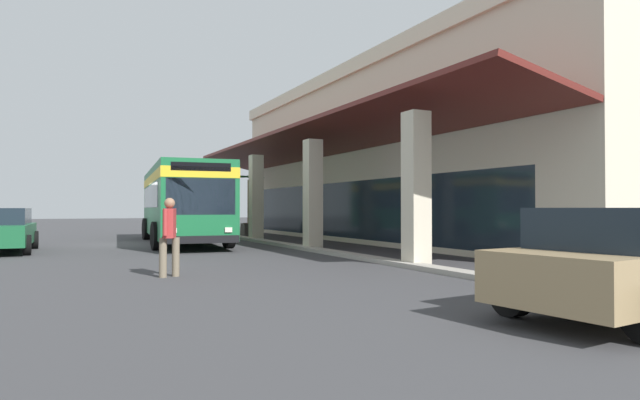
{
  "coord_description": "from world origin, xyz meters",
  "views": [
    {
      "loc": [
        23.26,
        -2.66,
        1.46
      ],
      "look_at": [
        3.94,
        6.63,
        1.79
      ],
      "focal_mm": 30.26,
      "sensor_mm": 36.0,
      "label": 1
    }
  ],
  "objects_px": {
    "parked_sedan_green": "(1,230)",
    "potted_palm": "(249,219)",
    "parked_sedan_tan": "(636,261)",
    "pedestrian": "(169,232)",
    "transit_bus": "(182,199)"
  },
  "relations": [
    {
      "from": "parked_sedan_tan",
      "to": "pedestrian",
      "type": "relative_size",
      "value": 2.71
    },
    {
      "from": "parked_sedan_tan",
      "to": "potted_palm",
      "type": "relative_size",
      "value": 1.38
    },
    {
      "from": "transit_bus",
      "to": "pedestrian",
      "type": "height_order",
      "value": "transit_bus"
    },
    {
      "from": "pedestrian",
      "to": "potted_palm",
      "type": "distance_m",
      "value": 17.85
    },
    {
      "from": "parked_sedan_tan",
      "to": "potted_palm",
      "type": "xyz_separation_m",
      "value": [
        -23.4,
        2.21,
        0.15
      ]
    },
    {
      "from": "transit_bus",
      "to": "parked_sedan_tan",
      "type": "relative_size",
      "value": 2.49
    },
    {
      "from": "transit_bus",
      "to": "potted_palm",
      "type": "height_order",
      "value": "transit_bus"
    },
    {
      "from": "transit_bus",
      "to": "potted_palm",
      "type": "xyz_separation_m",
      "value": [
        -5.08,
        4.62,
        -0.96
      ]
    },
    {
      "from": "pedestrian",
      "to": "parked_sedan_green",
      "type": "bearing_deg",
      "value": -156.41
    },
    {
      "from": "parked_sedan_tan",
      "to": "parked_sedan_green",
      "type": "height_order",
      "value": "same"
    },
    {
      "from": "parked_sedan_tan",
      "to": "potted_palm",
      "type": "distance_m",
      "value": 23.5
    },
    {
      "from": "parked_sedan_tan",
      "to": "pedestrian",
      "type": "bearing_deg",
      "value": -145.0
    },
    {
      "from": "parked_sedan_green",
      "to": "potted_palm",
      "type": "xyz_separation_m",
      "value": [
        -7.48,
        11.02,
        0.15
      ]
    },
    {
      "from": "parked_sedan_green",
      "to": "parked_sedan_tan",
      "type": "bearing_deg",
      "value": 28.95
    },
    {
      "from": "transit_bus",
      "to": "pedestrian",
      "type": "bearing_deg",
      "value": -12.57
    }
  ]
}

